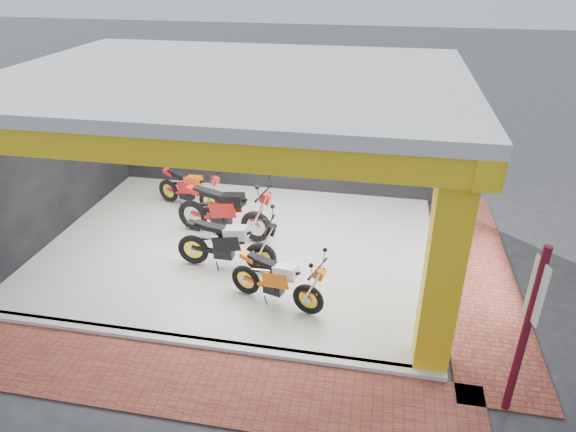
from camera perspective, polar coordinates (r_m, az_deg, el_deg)
name	(u,v)px	position (r m, az deg, el deg)	size (l,w,h in m)	color
ground	(210,306)	(9.37, -8.70, -9.84)	(80.00, 80.00, 0.00)	#2D2D30
showroom_floor	(240,247)	(10.92, -5.36, -3.45)	(8.00, 6.00, 0.10)	white
showroom_ceiling	(231,77)	(9.61, -6.30, 15.07)	(8.40, 6.40, 0.20)	beige
back_wall	(271,126)	(12.98, -1.93, 9.98)	(8.20, 0.20, 3.50)	black
left_wall	(48,158)	(11.95, -25.11, 5.81)	(0.20, 6.20, 3.50)	black
corner_column	(444,268)	(7.39, 16.93, -5.50)	(0.50, 0.50, 3.50)	gold
header_beam_front	(168,149)	(6.98, -13.23, 7.25)	(8.40, 0.30, 0.40)	gold
header_beam_right	(459,105)	(9.35, 18.52, 11.62)	(0.30, 6.40, 0.40)	gold
floor_kerb	(189,342)	(8.61, -10.95, -13.54)	(8.00, 0.20, 0.10)	white
paver_front	(170,379)	(8.11, -12.96, -17.20)	(9.00, 1.40, 0.03)	brown
paver_right	(476,272)	(10.77, 20.17, -5.88)	(1.40, 7.00, 0.03)	brown
signpost	(527,327)	(7.22, 25.00, -11.14)	(0.10, 0.36, 2.60)	#5C0D1C
moto_hero	(309,286)	(8.58, 2.29, -7.74)	(1.91, 0.71, 1.17)	#FF650A
moto_row_a	(260,244)	(9.64, -3.10, -3.08)	(2.10, 0.78, 1.28)	black
moto_row_b	(256,212)	(10.64, -3.61, 0.44)	(2.33, 0.86, 1.43)	#AF1812
moto_row_c	(209,191)	(12.03, -8.82, 2.80)	(1.92, 0.71, 1.17)	red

